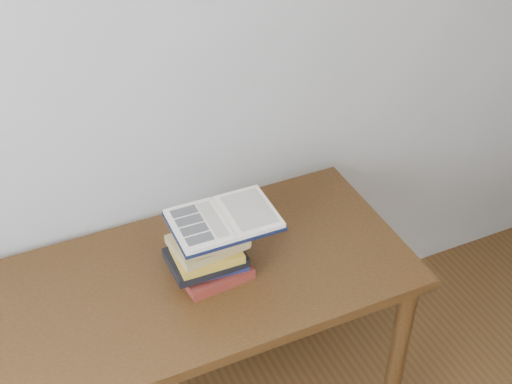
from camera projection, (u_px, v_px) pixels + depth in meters
name	position (u px, v px, depth m)	size (l,w,h in m)	color
desk	(202.00, 297.00, 2.27)	(1.33, 0.66, 0.71)	#492C12
book_stack	(209.00, 254.00, 2.15)	(0.25, 0.18, 0.18)	maroon
open_book	(224.00, 219.00, 2.12)	(0.32, 0.22, 0.03)	black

